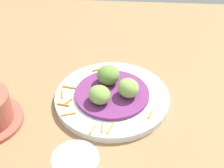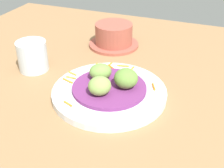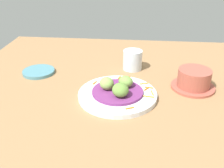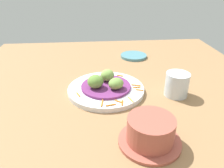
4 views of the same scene
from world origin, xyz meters
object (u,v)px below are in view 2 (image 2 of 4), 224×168
(main_plate, at_px, (109,92))
(guac_scoop_right, at_px, (102,72))
(terracotta_bowl, at_px, (114,36))
(guac_scoop_left, at_px, (100,86))
(guac_scoop_center, at_px, (126,78))
(water_glass, at_px, (33,56))

(main_plate, height_order, guac_scoop_right, guac_scoop_right)
(guac_scoop_right, height_order, terracotta_bowl, terracotta_bowl)
(guac_scoop_left, xyz_separation_m, guac_scoop_center, (0.05, -0.04, 0.00))
(guac_scoop_left, distance_m, terracotta_bowl, 0.29)
(guac_scoop_right, bearing_deg, guac_scoop_center, -101.79)
(guac_scoop_left, height_order, guac_scoop_center, guac_scoop_center)
(guac_scoop_center, relative_size, guac_scoop_right, 1.03)
(guac_scoop_center, distance_m, water_glass, 0.26)
(guac_scoop_center, bearing_deg, terracotta_bowl, 26.52)
(terracotta_bowl, bearing_deg, main_plate, -161.14)
(guac_scoop_right, bearing_deg, main_plate, -131.79)
(main_plate, bearing_deg, terracotta_bowl, 18.86)
(guac_scoop_left, bearing_deg, water_glass, 70.65)
(main_plate, bearing_deg, water_glass, 79.62)
(main_plate, relative_size, guac_scoop_left, 5.24)
(main_plate, height_order, terracotta_bowl, terracotta_bowl)
(guac_scoop_left, bearing_deg, guac_scoop_right, 18.21)
(guac_scoop_right, height_order, water_glass, water_glass)
(main_plate, relative_size, water_glass, 3.31)
(guac_scoop_center, distance_m, guac_scoop_right, 0.06)
(guac_scoop_center, bearing_deg, water_glass, 83.41)
(main_plate, height_order, water_glass, water_glass)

